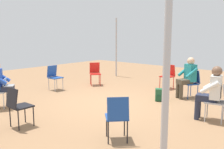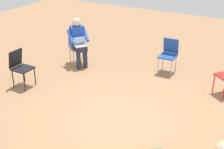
% 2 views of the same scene
% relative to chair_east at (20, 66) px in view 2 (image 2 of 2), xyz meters
% --- Properties ---
extents(ground_plane, '(16.73, 16.73, 0.00)m').
position_rel_chair_east_xyz_m(ground_plane, '(-2.63, 0.17, -0.50)').
color(ground_plane, '#99704C').
extents(chair_east, '(0.44, 0.40, 0.85)m').
position_rel_chair_east_xyz_m(chair_east, '(0.00, 0.00, 0.00)').
color(chair_east, black).
rests_on(chair_east, ground).
extents(chair_southeast, '(0.58, 0.58, 0.85)m').
position_rel_chair_east_xyz_m(chair_southeast, '(-0.31, -1.75, 0.00)').
color(chair_southeast, '#B7B7BC').
rests_on(chair_southeast, ground).
extents(chair_south, '(0.40, 0.44, 0.85)m').
position_rel_chair_east_xyz_m(chair_south, '(-2.64, -2.37, 0.00)').
color(chair_south, '#1E4799').
rests_on(chair_south, ground).
extents(person_with_laptop, '(0.64, 0.63, 1.24)m').
position_rel_chair_east_xyz_m(person_with_laptop, '(-0.44, -1.64, 0.20)').
color(person_with_laptop, '#23283D').
rests_on(person_with_laptop, ground).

